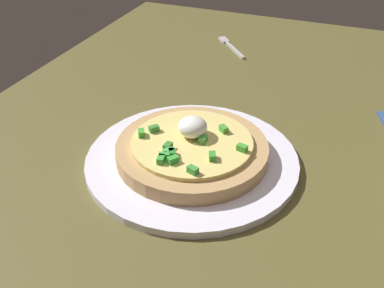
# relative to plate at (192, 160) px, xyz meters

# --- Properties ---
(dining_table) EXTENTS (1.17, 0.89, 0.03)m
(dining_table) POSITION_rel_plate_xyz_m (-0.04, 0.07, -0.02)
(dining_table) COLOR brown
(dining_table) RESTS_ON ground
(plate) EXTENTS (0.28, 0.28, 0.01)m
(plate) POSITION_rel_plate_xyz_m (0.00, 0.00, 0.00)
(plate) COLOR white
(plate) RESTS_ON dining_table
(pizza) EXTENTS (0.20, 0.20, 0.05)m
(pizza) POSITION_rel_plate_xyz_m (-0.00, -0.00, 0.02)
(pizza) COLOR tan
(pizza) RESTS_ON plate
(fork) EXTENTS (0.09, 0.08, 0.01)m
(fork) POSITION_rel_plate_xyz_m (-0.41, -0.08, -0.00)
(fork) COLOR #B7B7BC
(fork) RESTS_ON dining_table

